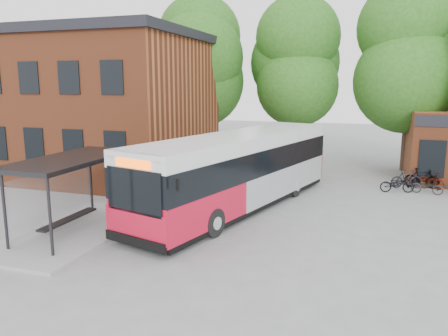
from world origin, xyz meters
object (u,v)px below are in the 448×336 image
(city_bus, at_px, (240,171))
(bicycle_0, at_px, (397,184))
(bicycle_4, at_px, (428,180))
(bus_shelter, at_px, (74,195))
(bicycle_1, at_px, (406,179))
(bicycle_2, at_px, (427,186))
(bicycle_3, at_px, (422,178))

(city_bus, height_order, bicycle_0, city_bus)
(bicycle_0, distance_m, bicycle_4, 2.16)
(bus_shelter, height_order, bicycle_1, bus_shelter)
(bus_shelter, distance_m, city_bus, 7.12)
(bus_shelter, relative_size, city_bus, 0.53)
(city_bus, bearing_deg, bus_shelter, -118.18)
(bus_shelter, distance_m, bicycle_1, 16.98)
(bicycle_1, bearing_deg, bus_shelter, 114.26)
(bicycle_1, bearing_deg, bicycle_2, -158.81)
(bicycle_3, height_order, bicycle_4, bicycle_3)
(city_bus, relative_size, bicycle_3, 7.40)
(city_bus, relative_size, bicycle_0, 7.74)
(bus_shelter, height_order, bicycle_0, bus_shelter)
(bicycle_4, bearing_deg, bicycle_2, -169.91)
(city_bus, xyz_separation_m, bicycle_3, (8.20, 6.76, -1.14))
(city_bus, xyz_separation_m, bicycle_2, (8.33, 5.42, -1.28))
(bicycle_0, xyz_separation_m, bicycle_2, (1.43, 0.15, -0.05))
(bicycle_2, bearing_deg, city_bus, 135.16)
(bicycle_0, bearing_deg, bus_shelter, 119.51)
(bus_shelter, relative_size, bicycle_2, 4.63)
(bus_shelter, bearing_deg, city_bus, 46.60)
(city_bus, relative_size, bicycle_1, 7.83)
(city_bus, bearing_deg, bicycle_1, 56.39)
(bicycle_2, distance_m, bicycle_4, 1.32)
(bicycle_2, distance_m, bicycle_3, 1.35)
(bicycle_4, bearing_deg, bicycle_3, 100.93)
(bus_shelter, relative_size, bicycle_0, 4.11)
(bus_shelter, bearing_deg, bicycle_4, 41.66)
(bicycle_1, bearing_deg, city_bus, 111.99)
(bicycle_0, bearing_deg, bicycle_2, -96.24)
(bicycle_4, bearing_deg, bicycle_1, 119.75)
(bicycle_0, bearing_deg, bicycle_3, -53.35)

